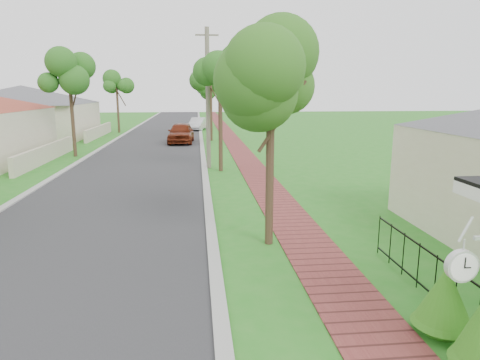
{
  "coord_description": "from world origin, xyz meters",
  "views": [
    {
      "loc": [
        0.29,
        -6.07,
        4.13
      ],
      "look_at": [
        1.55,
        6.44,
        1.5
      ],
      "focal_mm": 32.0,
      "sensor_mm": 36.0,
      "label": 1
    }
  ],
  "objects_px": {
    "utility_pole": "(208,99)",
    "station_clock": "(465,264)",
    "near_tree": "(271,76)",
    "parked_car_red": "(181,133)",
    "parked_car_white": "(198,124)"
  },
  "relations": [
    {
      "from": "utility_pole",
      "to": "station_clock",
      "type": "xyz_separation_m",
      "value": [
        2.79,
        -18.15,
        -1.77
      ]
    },
    {
      "from": "near_tree",
      "to": "station_clock",
      "type": "relative_size",
      "value": 5.31
    },
    {
      "from": "parked_car_red",
      "to": "near_tree",
      "type": "distance_m",
      "value": 24.06
    },
    {
      "from": "parked_car_red",
      "to": "near_tree",
      "type": "bearing_deg",
      "value": -79.77
    },
    {
      "from": "parked_car_red",
      "to": "station_clock",
      "type": "xyz_separation_m",
      "value": [
        4.68,
        -29.77,
        1.14
      ]
    },
    {
      "from": "parked_car_white",
      "to": "near_tree",
      "type": "bearing_deg",
      "value": -75.76
    },
    {
      "from": "parked_car_red",
      "to": "near_tree",
      "type": "relative_size",
      "value": 0.85
    },
    {
      "from": "near_tree",
      "to": "parked_car_red",
      "type": "bearing_deg",
      "value": 97.71
    },
    {
      "from": "near_tree",
      "to": "utility_pole",
      "type": "distance_m",
      "value": 12.04
    },
    {
      "from": "near_tree",
      "to": "utility_pole",
      "type": "xyz_separation_m",
      "value": [
        -1.3,
        11.95,
        -0.78
      ]
    },
    {
      "from": "station_clock",
      "to": "parked_car_white",
      "type": "bearing_deg",
      "value": 94.56
    },
    {
      "from": "near_tree",
      "to": "station_clock",
      "type": "height_order",
      "value": "near_tree"
    },
    {
      "from": "parked_car_red",
      "to": "utility_pole",
      "type": "xyz_separation_m",
      "value": [
        1.89,
        -11.62,
        2.91
      ]
    },
    {
      "from": "parked_car_red",
      "to": "utility_pole",
      "type": "height_order",
      "value": "utility_pole"
    },
    {
      "from": "parked_car_red",
      "to": "parked_car_white",
      "type": "xyz_separation_m",
      "value": [
        1.39,
        11.5,
        -0.17
      ]
    }
  ]
}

